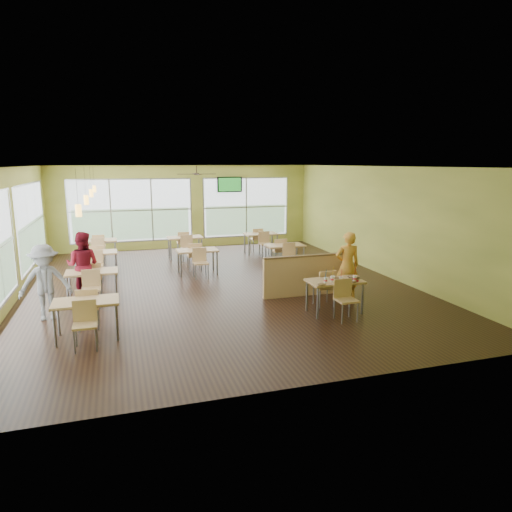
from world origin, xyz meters
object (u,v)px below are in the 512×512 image
object	(u,v)px
main_table	(335,285)
man_plaid	(347,265)
food_basket	(354,277)
half_wall_divider	(309,275)

from	to	relation	value
main_table	man_plaid	distance (m)	1.22
main_table	food_basket	distance (m)	0.49
main_table	man_plaid	size ratio (longest dim) A/B	0.91
half_wall_divider	food_basket	distance (m)	1.54
main_table	man_plaid	xyz separation A→B (m)	(0.79, 0.91, 0.20)
man_plaid	food_basket	size ratio (longest dim) A/B	6.07
main_table	half_wall_divider	xyz separation A→B (m)	(0.00, 1.45, -0.11)
half_wall_divider	food_basket	bearing A→B (deg)	-72.34
man_plaid	food_basket	bearing A→B (deg)	78.34
half_wall_divider	man_plaid	world-z (taller)	man_plaid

